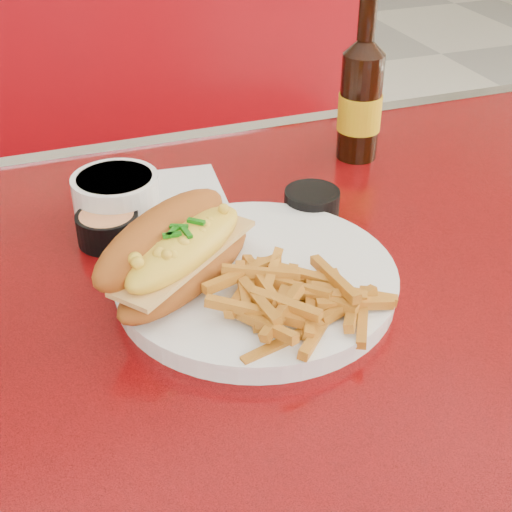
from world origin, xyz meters
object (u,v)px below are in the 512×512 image
object	(u,v)px
dinner_plate	(256,280)
gravy_ramekin	(117,197)
booth_bench_far	(147,264)
mac_hoagie	(177,251)
diner_table	(284,405)
sauce_cup_right	(312,202)
fork	(236,255)
sauce_cup_left	(108,226)
beer_bottle	(361,97)

from	to	relation	value
dinner_plate	gravy_ramekin	size ratio (longest dim) A/B	3.56
booth_bench_far	mac_hoagie	xyz separation A→B (m)	(-0.10, -0.79, 0.54)
diner_table	mac_hoagie	bearing A→B (deg)	166.84
diner_table	sauce_cup_right	distance (m)	0.24
booth_bench_far	fork	bearing A→B (deg)	-92.87
booth_bench_far	fork	xyz separation A→B (m)	(-0.04, -0.76, 0.50)
booth_bench_far	sauce_cup_left	bearing A→B (deg)	-103.01
diner_table	sauce_cup_left	distance (m)	0.28
diner_table	gravy_ramekin	bearing A→B (deg)	123.47
dinner_plate	beer_bottle	distance (m)	0.35
diner_table	booth_bench_far	world-z (taller)	booth_bench_far
dinner_plate	sauce_cup_right	size ratio (longest dim) A/B	5.50
diner_table	sauce_cup_right	xyz separation A→B (m)	(0.08, 0.13, 0.18)
sauce_cup_left	sauce_cup_right	bearing A→B (deg)	-6.22
beer_bottle	gravy_ramekin	bearing A→B (deg)	-170.41
sauce_cup_left	beer_bottle	bearing A→B (deg)	15.89
diner_table	mac_hoagie	distance (m)	0.24
gravy_ramekin	sauce_cup_left	size ratio (longest dim) A/B	1.12
dinner_plate	fork	xyz separation A→B (m)	(-0.01, 0.04, 0.01)
diner_table	gravy_ramekin	distance (m)	0.31
gravy_ramekin	sauce_cup_left	distance (m)	0.05
diner_table	fork	world-z (taller)	fork
booth_bench_far	dinner_plate	bearing A→B (deg)	-92.09
mac_hoagie	sauce_cup_right	distance (m)	0.22
dinner_plate	sauce_cup_right	distance (m)	0.16
gravy_ramekin	beer_bottle	xyz separation A→B (m)	(0.34, 0.06, 0.06)
mac_hoagie	gravy_ramekin	distance (m)	0.18
booth_bench_far	sauce_cup_right	distance (m)	0.85
sauce_cup_right	beer_bottle	world-z (taller)	beer_bottle
fork	sauce_cup_right	xyz separation A→B (m)	(0.12, 0.08, -0.00)
mac_hoagie	booth_bench_far	bearing A→B (deg)	44.25
booth_bench_far	mac_hoagie	world-z (taller)	booth_bench_far
mac_hoagie	beer_bottle	bearing A→B (deg)	-1.45
booth_bench_far	sauce_cup_right	xyz separation A→B (m)	(0.08, -0.68, 0.50)
gravy_ramekin	sauce_cup_left	bearing A→B (deg)	-113.60
dinner_plate	mac_hoagie	xyz separation A→B (m)	(-0.08, 0.01, 0.04)
sauce_cup_right	beer_bottle	distance (m)	0.19
diner_table	fork	distance (m)	0.19
diner_table	sauce_cup_left	world-z (taller)	sauce_cup_left
beer_bottle	fork	bearing A→B (deg)	-139.73
gravy_ramekin	booth_bench_far	bearing A→B (deg)	77.81
booth_bench_far	beer_bottle	distance (m)	0.82
fork	gravy_ramekin	size ratio (longest dim) A/B	1.42
fork	diner_table	bearing A→B (deg)	-157.47
diner_table	mac_hoagie	xyz separation A→B (m)	(-0.10, 0.02, 0.22)
dinner_plate	mac_hoagie	world-z (taller)	mac_hoagie
sauce_cup_left	mac_hoagie	bearing A→B (deg)	-70.29
gravy_ramekin	beer_bottle	bearing A→B (deg)	9.59
gravy_ramekin	sauce_cup_right	bearing A→B (deg)	-18.09
mac_hoagie	fork	size ratio (longest dim) A/B	1.44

